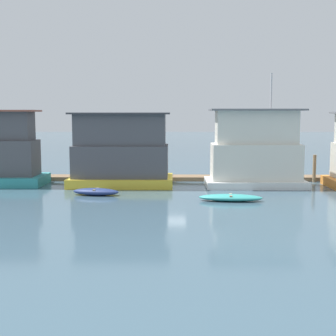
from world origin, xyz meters
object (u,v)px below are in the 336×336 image
object	(u,v)px
houseboat_teal	(4,154)
mooring_post_far_left	(116,168)
houseboat_white	(256,152)
dinghy_teal	(231,198)
mooring_post_near_left	(314,168)
dinghy_navy	(96,192)
houseboat_yellow	(121,152)

from	to	relation	value
houseboat_teal	mooring_post_far_left	xyz separation A→B (m)	(7.66, 1.66, -1.19)
houseboat_white	mooring_post_far_left	size ratio (longest dim) A/B	3.70
dinghy_teal	mooring_post_near_left	size ratio (longest dim) A/B	1.85
houseboat_white	dinghy_navy	world-z (taller)	houseboat_white
houseboat_teal	mooring_post_near_left	distance (m)	22.48
houseboat_white	mooring_post_near_left	world-z (taller)	houseboat_white
houseboat_white	dinghy_navy	distance (m)	11.37
dinghy_navy	mooring_post_near_left	world-z (taller)	mooring_post_near_left
houseboat_yellow	dinghy_teal	xyz separation A→B (m)	(6.98, -5.86, -2.18)
houseboat_yellow	mooring_post_far_left	distance (m)	2.34
houseboat_white	dinghy_teal	bearing A→B (deg)	-113.06
mooring_post_near_left	mooring_post_far_left	size ratio (longest dim) A/B	0.96
houseboat_yellow	mooring_post_near_left	world-z (taller)	houseboat_yellow
houseboat_yellow	houseboat_white	bearing A→B (deg)	-1.65
houseboat_yellow	mooring_post_far_left	world-z (taller)	houseboat_yellow
houseboat_teal	mooring_post_far_left	world-z (taller)	houseboat_teal
houseboat_teal	mooring_post_far_left	bearing A→B (deg)	12.24
houseboat_white	mooring_post_near_left	distance (m)	5.36
mooring_post_near_left	houseboat_white	bearing A→B (deg)	-156.20
dinghy_navy	mooring_post_near_left	distance (m)	16.35
dinghy_navy	mooring_post_far_left	size ratio (longest dim) A/B	1.44
houseboat_white	mooring_post_far_left	xyz separation A→B (m)	(-9.99, 2.09, -1.34)
mooring_post_far_left	houseboat_white	bearing A→B (deg)	-11.83
houseboat_teal	dinghy_navy	bearing A→B (deg)	-30.26
mooring_post_far_left	houseboat_yellow	bearing A→B (deg)	-71.16
houseboat_yellow	houseboat_white	xyz separation A→B (m)	(9.36, -0.27, 0.01)
houseboat_yellow	mooring_post_far_left	size ratio (longest dim) A/B	3.42
houseboat_yellow	houseboat_white	distance (m)	9.37
houseboat_yellow	houseboat_white	world-z (taller)	houseboat_white
houseboat_teal	houseboat_yellow	bearing A→B (deg)	-1.10
houseboat_teal	dinghy_navy	distance (m)	8.50
houseboat_yellow	mooring_post_near_left	size ratio (longest dim) A/B	3.55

